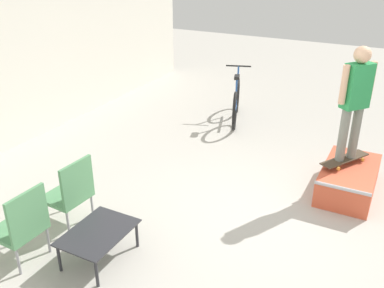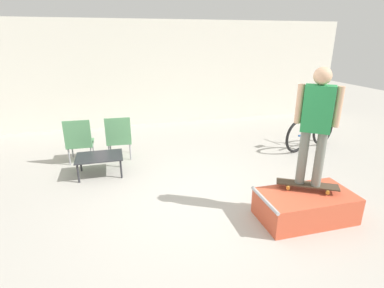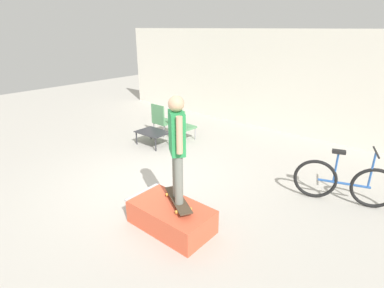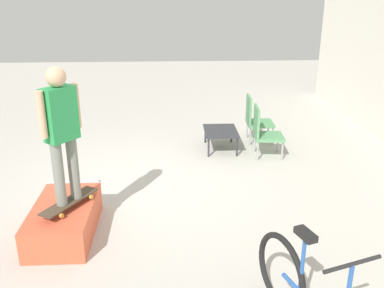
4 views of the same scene
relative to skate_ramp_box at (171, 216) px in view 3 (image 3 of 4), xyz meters
The scene contains 9 objects.
ground_plane 1.58m from the skate_ramp_box, 147.79° to the left, with size 24.00×24.00×0.00m, color #B7B2A8.
house_wall_back 5.97m from the skate_ramp_box, 103.15° to the left, with size 12.00×0.06×3.00m.
skate_ramp_box is the anchor object (origin of this frame).
skateboard_on_ramp 0.31m from the skate_ramp_box, 58.36° to the left, with size 0.84×0.60×0.07m.
person_skater 1.27m from the skate_ramp_box, 58.36° to the left, with size 0.47×0.39×1.66m.
coffee_table 3.72m from the skate_ramp_box, 141.39° to the left, with size 0.86×0.63×0.38m.
patio_chair_left 4.52m from the skate_ramp_box, 137.27° to the left, with size 0.54×0.54×0.95m.
patio_chair_right 3.97m from the skate_ramp_box, 129.34° to the left, with size 0.55×0.55×0.95m.
bicycle 3.19m from the skate_ramp_box, 53.66° to the left, with size 1.67×0.69×1.08m.
Camera 3 is at (4.19, -3.72, 3.03)m, focal length 28.00 mm.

